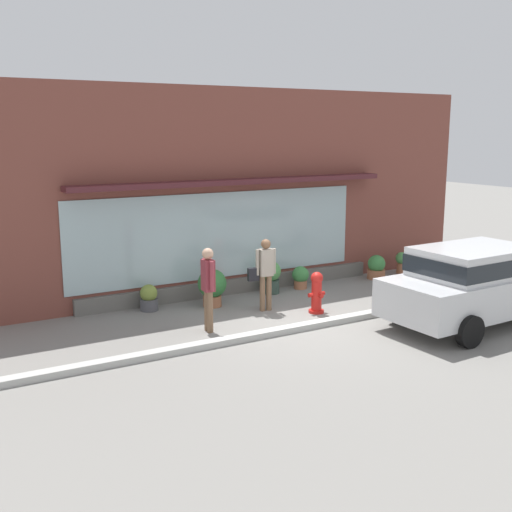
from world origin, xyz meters
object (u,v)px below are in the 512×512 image
Objects in this scene: potted_plant_near_hydrant at (149,298)px; pedestrian_with_handbag at (265,270)px; fire_hydrant at (317,292)px; potted_plant_corner_tall at (212,286)px; potted_plant_window_left at (271,276)px; parked_car_silver at (478,281)px; potted_plant_low_front at (401,261)px; pedestrian_passerby at (208,284)px; potted_plant_window_right at (300,277)px; potted_plant_window_center at (376,267)px.

pedestrian_with_handbag is at bearing -30.38° from potted_plant_near_hydrant.
fire_hydrant is at bearing 148.47° from pedestrian_with_handbag.
pedestrian_with_handbag is 1.29m from potted_plant_corner_tall.
pedestrian_with_handbag is 1.99× the size of potted_plant_window_left.
parked_car_silver is 7.24× the size of potted_plant_low_front.
pedestrian_passerby reaches higher than potted_plant_window_right.
pedestrian_passerby is 5.40m from parked_car_silver.
potted_plant_corner_tall is (1.34, -0.40, 0.19)m from potted_plant_near_hydrant.
potted_plant_window_right is 0.66× the size of potted_plant_corner_tall.
potted_plant_corner_tall is (-4.04, 3.86, -0.43)m from parked_car_silver.
parked_car_silver is 6.89m from potted_plant_near_hydrant.
potted_plant_near_hydrant is (-3.07, 1.98, -0.18)m from fire_hydrant.
potted_plant_corner_tall is at bearing -16.61° from potted_plant_near_hydrant.
pedestrian_passerby reaches higher than potted_plant_low_front.
potted_plant_low_front is at bearing 0.17° from potted_plant_window_right.
potted_plant_window_center is at bearing -158.62° from pedestrian_with_handbag.
fire_hydrant is 1.55× the size of potted_plant_near_hydrant.
potted_plant_window_center is at bearing -2.35° from potted_plant_window_left.
potted_plant_window_left is at bearing -119.74° from pedestrian_with_handbag.
pedestrian_with_handbag is 2.81× the size of potted_plant_window_right.
potted_plant_corner_tall is at bearing -176.64° from potted_plant_low_front.
pedestrian_with_handbag is 1.58m from potted_plant_window_left.
potted_plant_window_right is (1.77, 1.22, -0.61)m from pedestrian_with_handbag.
parked_car_silver is 6.70× the size of potted_plant_window_center.
potted_plant_window_center is at bearing -171.79° from potted_plant_low_front.
potted_plant_low_front is 7.30m from potted_plant_near_hydrant.
pedestrian_with_handbag reaches higher than potted_plant_window_right.
potted_plant_window_center is at bearing 75.59° from parked_car_silver.
potted_plant_window_left is (-2.31, 4.20, -0.48)m from parked_car_silver.
potted_plant_window_right is at bearing -0.86° from potted_plant_near_hydrant.
potted_plant_window_left is at bearing -1.21° from potted_plant_near_hydrant.
potted_plant_window_right is (-1.43, 4.20, -0.60)m from parked_car_silver.
parked_car_silver is 7.39× the size of potted_plant_near_hydrant.
pedestrian_passerby reaches higher than potted_plant_window_center.
potted_plant_low_front is 1.02× the size of potted_plant_near_hydrant.
potted_plant_near_hydrant is at bearing 179.14° from potted_plant_window_right.
fire_hydrant is at bearing 93.13° from pedestrian_passerby.
pedestrian_passerby is at bearing 28.82° from pedestrian_with_handbag.
potted_plant_low_front is 4.23m from potted_plant_window_left.
fire_hydrant reaches higher than potted_plant_window_center.
pedestrian_with_handbag is 5.30m from potted_plant_low_front.
pedestrian_passerby is at bearing -164.27° from potted_plant_low_front.
potted_plant_corner_tall is at bearing 134.39° from parked_car_silver.
potted_plant_near_hydrant is at bearing -23.78° from pedestrian_with_handbag.
pedestrian_passerby is 2.94× the size of potted_plant_window_right.
fire_hydrant is 4.65m from potted_plant_low_front.
fire_hydrant is 2.34m from potted_plant_corner_tall.
pedestrian_passerby is 6.09m from potted_plant_window_center.
pedestrian_passerby is at bearing 152.93° from parked_car_silver.
potted_plant_low_front is (1.92, 4.21, -0.57)m from parked_car_silver.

